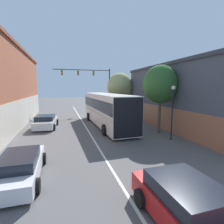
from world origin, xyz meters
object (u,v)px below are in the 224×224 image
object	(u,v)px
street_tree_near	(160,84)
street_tree_far	(120,87)
parked_car_left_near	(46,122)
street_lamp	(172,108)
hatchback_foreground	(191,209)
parked_car_left_mid	(21,167)
bus	(106,108)
traffic_signal_gantry	(92,80)

from	to	relation	value
street_tree_near	street_tree_far	distance (m)	10.70
street_tree_near	street_tree_far	bearing A→B (deg)	91.56
parked_car_left_near	street_tree_near	world-z (taller)	street_tree_near
parked_car_left_near	street_lamp	xyz separation A→B (m)	(10.30, -7.23, 1.94)
hatchback_foreground	parked_car_left_mid	size ratio (longest dim) A/B	0.98
parked_car_left_near	parked_car_left_mid	xyz separation A→B (m)	(-0.22, -10.84, -0.05)
bus	parked_car_left_near	xyz separation A→B (m)	(-6.44, 0.72, -1.33)
parked_car_left_mid	street_lamp	world-z (taller)	street_lamp
traffic_signal_gantry	street_tree_near	distance (m)	15.96
street_lamp	street_tree_near	distance (m)	2.84
bus	street_lamp	xyz separation A→B (m)	(3.87, -6.51, 0.61)
hatchback_foreground	street_tree_near	xyz separation A→B (m)	(5.11, 10.32, 3.83)
traffic_signal_gantry	street_tree_far	bearing A→B (deg)	-55.45
traffic_signal_gantry	street_tree_near	xyz separation A→B (m)	(3.61, -15.51, -1.03)
street_tree_far	hatchback_foreground	bearing A→B (deg)	-102.91
bus	street_tree_near	bearing A→B (deg)	-140.42
hatchback_foreground	street_tree_near	bearing A→B (deg)	-27.06
parked_car_left_near	street_tree_far	distance (m)	12.10
bus	street_tree_far	world-z (taller)	street_tree_far
parked_car_left_near	hatchback_foreground	bearing A→B (deg)	-156.10
hatchback_foreground	street_lamp	world-z (taller)	street_lamp
traffic_signal_gantry	street_lamp	distance (m)	18.20
traffic_signal_gantry	street_lamp	xyz separation A→B (m)	(3.51, -17.61, -2.95)
parked_car_left_near	street_tree_near	size ratio (longest dim) A/B	0.72
hatchback_foreground	street_lamp	distance (m)	9.82
bus	street_lamp	distance (m)	7.60
hatchback_foreground	parked_car_left_mid	bearing A→B (deg)	49.31
bus	hatchback_foreground	xyz separation A→B (m)	(-1.15, -14.74, -1.31)
traffic_signal_gantry	street_tree_near	world-z (taller)	traffic_signal_gantry
traffic_signal_gantry	street_tree_far	size ratio (longest dim) A/B	1.47
traffic_signal_gantry	street_tree_far	world-z (taller)	traffic_signal_gantry
parked_car_left_mid	street_tree_near	distance (m)	12.67
bus	parked_car_left_mid	bearing A→B (deg)	144.36
traffic_signal_gantry	street_tree_near	size ratio (longest dim) A/B	1.50
bus	traffic_signal_gantry	distance (m)	11.66
parked_car_left_near	parked_car_left_mid	size ratio (longest dim) A/B	0.97
traffic_signal_gantry	street_tree_far	distance (m)	5.98
bus	street_lamp	size ratio (longest dim) A/B	2.82
bus	hatchback_foreground	bearing A→B (deg)	173.24
hatchback_foreground	street_lamp	size ratio (longest dim) A/B	1.04
street_tree_near	bus	bearing A→B (deg)	131.90
bus	parked_car_left_near	world-z (taller)	bus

